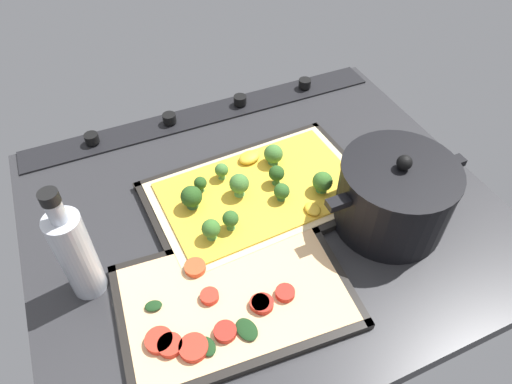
{
  "coord_description": "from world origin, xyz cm",
  "views": [
    {
      "loc": [
        23.13,
        48.19,
        61.09
      ],
      "look_at": [
        1.79,
        0.28,
        5.96
      ],
      "focal_mm": 32.43,
      "sensor_mm": 36.0,
      "label": 1
    }
  ],
  "objects_px": {
    "broccoli_pizza": "(258,191)",
    "cooking_pot": "(394,196)",
    "baking_tray_front": "(261,195)",
    "oil_bottle": "(76,253)",
    "baking_tray_back": "(235,298)",
    "veggie_pizza_back": "(231,299)"
  },
  "relations": [
    {
      "from": "broccoli_pizza",
      "to": "oil_bottle",
      "type": "height_order",
      "value": "oil_bottle"
    },
    {
      "from": "broccoli_pizza",
      "to": "baking_tray_back",
      "type": "relative_size",
      "value": 1.07
    },
    {
      "from": "broccoli_pizza",
      "to": "veggie_pizza_back",
      "type": "bearing_deg",
      "value": 55.28
    },
    {
      "from": "broccoli_pizza",
      "to": "cooking_pot",
      "type": "height_order",
      "value": "cooking_pot"
    },
    {
      "from": "baking_tray_front",
      "to": "oil_bottle",
      "type": "relative_size",
      "value": 1.96
    },
    {
      "from": "baking_tray_front",
      "to": "baking_tray_back",
      "type": "height_order",
      "value": "same"
    },
    {
      "from": "veggie_pizza_back",
      "to": "oil_bottle",
      "type": "relative_size",
      "value": 1.6
    },
    {
      "from": "baking_tray_back",
      "to": "cooking_pot",
      "type": "relative_size",
      "value": 1.39
    },
    {
      "from": "baking_tray_back",
      "to": "oil_bottle",
      "type": "xyz_separation_m",
      "value": [
        0.19,
        -0.11,
        0.08
      ]
    },
    {
      "from": "baking_tray_front",
      "to": "veggie_pizza_back",
      "type": "height_order",
      "value": "veggie_pizza_back"
    },
    {
      "from": "baking_tray_back",
      "to": "oil_bottle",
      "type": "distance_m",
      "value": 0.24
    },
    {
      "from": "oil_bottle",
      "to": "cooking_pot",
      "type": "bearing_deg",
      "value": 171.21
    },
    {
      "from": "broccoli_pizza",
      "to": "baking_tray_front",
      "type": "bearing_deg",
      "value": 177.96
    },
    {
      "from": "cooking_pot",
      "to": "oil_bottle",
      "type": "distance_m",
      "value": 0.49
    },
    {
      "from": "broccoli_pizza",
      "to": "cooking_pot",
      "type": "distance_m",
      "value": 0.23
    },
    {
      "from": "baking_tray_front",
      "to": "oil_bottle",
      "type": "distance_m",
      "value": 0.33
    },
    {
      "from": "baking_tray_front",
      "to": "cooking_pot",
      "type": "height_order",
      "value": "cooking_pot"
    },
    {
      "from": "baking_tray_front",
      "to": "cooking_pot",
      "type": "distance_m",
      "value": 0.23
    },
    {
      "from": "baking_tray_front",
      "to": "broccoli_pizza",
      "type": "relative_size",
      "value": 1.07
    },
    {
      "from": "baking_tray_back",
      "to": "oil_bottle",
      "type": "bearing_deg",
      "value": -29.89
    },
    {
      "from": "cooking_pot",
      "to": "broccoli_pizza",
      "type": "bearing_deg",
      "value": -37.9
    },
    {
      "from": "veggie_pizza_back",
      "to": "oil_bottle",
      "type": "distance_m",
      "value": 0.23
    }
  ]
}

